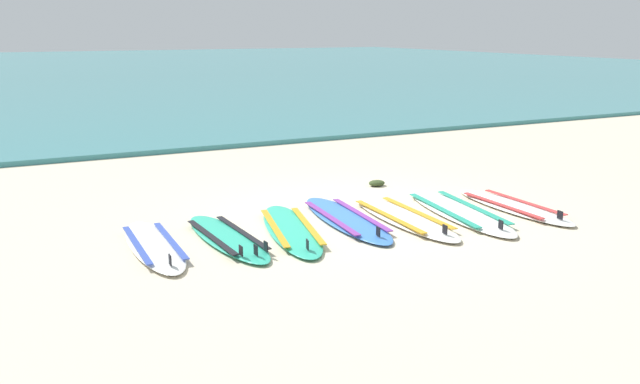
% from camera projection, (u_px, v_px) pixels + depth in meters
% --- Properties ---
extents(ground_plane, '(80.00, 80.00, 0.00)m').
position_uv_depth(ground_plane, '(360.00, 214.00, 8.96)').
color(ground_plane, beige).
extents(sea, '(80.00, 60.00, 0.10)m').
position_uv_depth(sea, '(61.00, 69.00, 39.78)').
color(sea, teal).
rests_on(sea, ground).
extents(surfboard_0, '(0.58, 2.11, 0.18)m').
position_uv_depth(surfboard_0, '(154.00, 245.00, 7.57)').
color(surfboard_0, white).
rests_on(surfboard_0, ground).
extents(surfboard_1, '(0.63, 2.15, 0.18)m').
position_uv_depth(surfboard_1, '(227.00, 237.00, 7.86)').
color(surfboard_1, '#2DB793').
rests_on(surfboard_1, ground).
extents(surfboard_2, '(1.06, 2.35, 0.18)m').
position_uv_depth(surfboard_2, '(291.00, 229.00, 8.18)').
color(surfboard_2, '#2DB793').
rests_on(surfboard_2, ground).
extents(surfboard_3, '(0.78, 2.39, 0.18)m').
position_uv_depth(surfboard_3, '(346.00, 219.00, 8.63)').
color(surfboard_3, '#3875CC').
rests_on(surfboard_3, ground).
extents(surfboard_4, '(0.69, 2.42, 0.18)m').
position_uv_depth(surfboard_4, '(403.00, 217.00, 8.71)').
color(surfboard_4, silver).
rests_on(surfboard_4, ground).
extents(surfboard_5, '(0.99, 2.63, 0.18)m').
position_uv_depth(surfboard_5, '(458.00, 211.00, 9.00)').
color(surfboard_5, white).
rests_on(surfboard_5, ground).
extents(surfboard_6, '(0.56, 2.20, 0.18)m').
position_uv_depth(surfboard_6, '(513.00, 206.00, 9.24)').
color(surfboard_6, white).
rests_on(surfboard_6, ground).
extents(seaweed_clump_near_shoreline, '(0.27, 0.21, 0.09)m').
position_uv_depth(seaweed_clump_near_shoreline, '(377.00, 183.00, 10.56)').
color(seaweed_clump_near_shoreline, '#384723').
rests_on(seaweed_clump_near_shoreline, ground).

